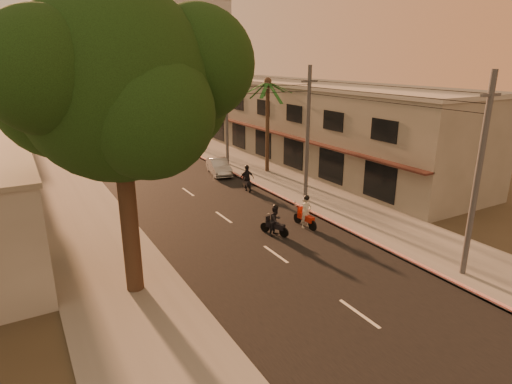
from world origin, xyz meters
TOP-DOWN VIEW (x-y plane):
  - ground at (0.00, 0.00)m, footprint 160.00×160.00m
  - road at (0.00, 20.00)m, footprint 10.00×140.00m
  - sidewalk_right at (7.50, 20.00)m, footprint 5.00×140.00m
  - sidewalk_left at (-7.50, 20.00)m, footprint 5.00×140.00m
  - curb_stripe at (5.10, 15.00)m, footprint 0.20×60.00m
  - shophouse_row at (13.95, 18.00)m, footprint 8.80×34.20m
  - distant_tower at (16.00, 56.00)m, footprint 12.10×12.10m
  - broadleaf_tree at (-6.61, 2.14)m, footprint 9.60×8.70m
  - palm_tree at (8.00, 16.00)m, footprint 5.00×5.00m
  - utility_poles at (6.20, 20.00)m, footprint 1.20×48.26m
  - filler_right at (14.00, 45.00)m, footprint 8.00×14.00m
  - scooter_red at (3.44, 4.20)m, footprint 0.76×2.00m
  - scooter_mid_a at (1.31, 4.11)m, footprint 1.30×1.72m
  - scooter_mid_b at (4.01, 12.33)m, footprint 1.27×1.91m
  - scooter_far_a at (-0.79, 25.53)m, footprint 1.31×1.88m
  - scooter_far_b at (3.21, 31.65)m, footprint 1.24×1.56m
  - parked_car at (4.11, 17.42)m, footprint 3.07×4.66m

SIDE VIEW (x-z plane):
  - ground at x=0.00m, z-range 0.00..0.00m
  - road at x=0.00m, z-range 0.00..0.02m
  - sidewalk_right at x=7.50m, z-range 0.00..0.12m
  - sidewalk_left at x=-7.50m, z-range 0.00..0.12m
  - curb_stripe at x=5.10m, z-range 0.00..0.20m
  - parked_car at x=4.11m, z-range 0.00..1.35m
  - scooter_far_b at x=3.21m, z-range -0.06..1.51m
  - scooter_mid_a at x=1.31m, z-range -0.08..1.73m
  - scooter_red at x=3.44m, z-range -0.13..1.84m
  - scooter_mid_b at x=4.01m, z-range -0.09..1.83m
  - scooter_far_a at x=-0.79m, z-range -0.09..1.87m
  - filler_right at x=14.00m, z-range 0.00..6.00m
  - shophouse_row at x=13.95m, z-range 0.00..7.30m
  - utility_poles at x=6.20m, z-range 2.04..11.04m
  - palm_tree at x=8.00m, z-range 3.05..11.25m
  - broadleaf_tree at x=-6.61m, z-range 2.43..14.53m
  - distant_tower at x=16.00m, z-range 0.00..28.00m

